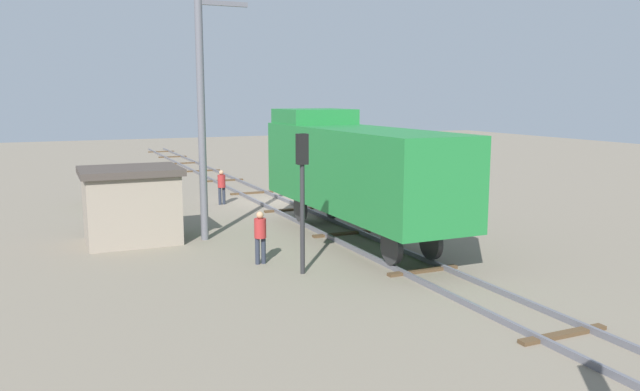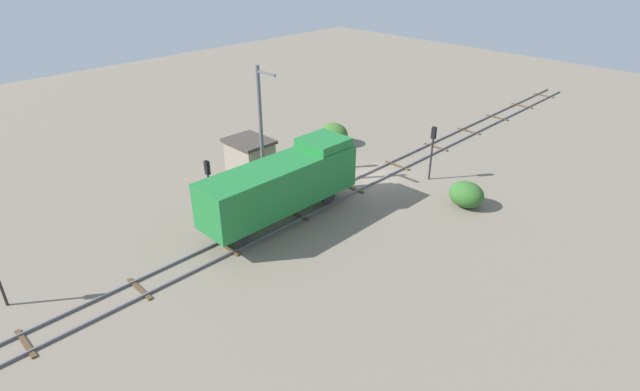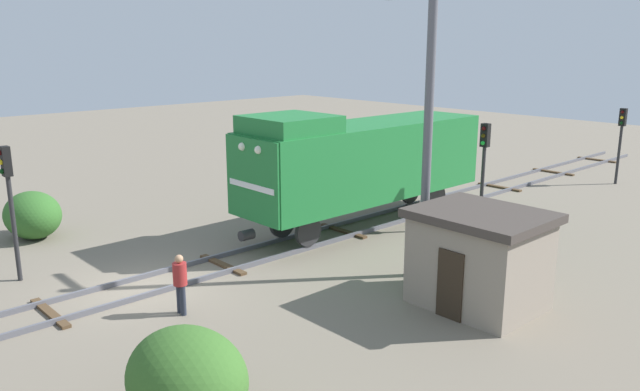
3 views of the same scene
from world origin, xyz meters
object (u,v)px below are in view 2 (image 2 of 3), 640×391
relay_hut (250,156)px  catenary_mast (261,125)px  traffic_signal_mid (209,180)px  worker_near_track (354,156)px  worker_by_signal (224,194)px  locomotive (283,182)px  traffic_signal_near (433,143)px

relay_hut → catenary_mast: bearing=164.1°
traffic_signal_mid → worker_near_track: 13.00m
worker_by_signal → relay_hut: 5.86m
locomotive → traffic_signal_mid: (3.40, 3.25, 0.15)m
traffic_signal_mid → relay_hut: bearing=-57.3°
traffic_signal_near → traffic_signal_mid: traffic_signal_near is taller
traffic_signal_near → traffic_signal_mid: bearing=66.6°
worker_by_signal → worker_near_track: bearing=34.8°
worker_by_signal → traffic_signal_mid: bearing=-108.9°
traffic_signal_near → worker_by_signal: traffic_signal_near is taller
worker_by_signal → catenary_mast: catenary_mast is taller
worker_near_track → catenary_mast: (2.54, 7.16, 3.73)m
traffic_signal_mid → catenary_mast: (1.54, -5.65, 1.80)m
worker_near_track → catenary_mast: catenary_mast is taller
worker_near_track → worker_by_signal: same height
traffic_signal_near → catenary_mast: size_ratio=0.47×
traffic_signal_mid → traffic_signal_near: bearing=-113.4°
worker_near_track → traffic_signal_near: bearing=-150.3°
locomotive → traffic_signal_mid: bearing=43.7°
locomotive → catenary_mast: catenary_mast is taller
traffic_signal_near → traffic_signal_mid: size_ratio=1.00×
traffic_signal_near → catenary_mast: 12.72m
traffic_signal_near → catenary_mast: (8.14, 9.60, 1.79)m
locomotive → relay_hut: (7.50, -3.13, -1.38)m
traffic_signal_mid → catenary_mast: catenary_mast is taller
traffic_signal_near → locomotive: bearing=75.1°
worker_near_track → relay_hut: relay_hut is taller
worker_near_track → catenary_mast: 8.47m
traffic_signal_mid → catenary_mast: 6.13m
locomotive → traffic_signal_near: 12.42m
relay_hut → worker_by_signal: bearing=124.4°
traffic_signal_near → relay_hut: 13.98m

